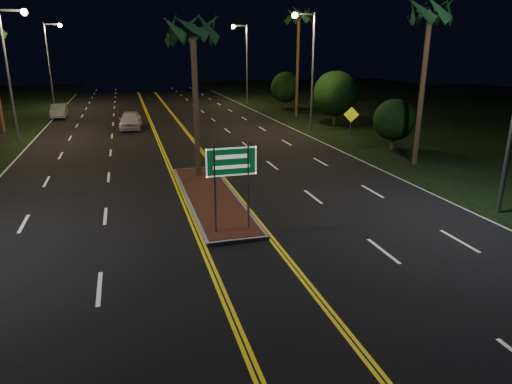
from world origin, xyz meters
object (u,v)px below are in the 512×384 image
object	(u,v)px
shrub_mid	(335,93)
car_near	(130,119)
streetlight_right_mid	(309,58)
car_far	(59,110)
streetlight_left_mid	(12,60)
palm_right_far	(299,17)
highway_sign	(231,170)
shrub_far	(286,87)
median_island	(211,197)
palm_median	(193,29)
warning_sign	(351,120)
shrub_near	(394,120)
palm_right_near	(431,13)
streetlight_left_far	(51,55)
streetlight_right_far	(244,55)

from	to	relation	value
shrub_mid	car_near	xyz separation A→B (m)	(-17.01, 3.05, -1.88)
streetlight_right_mid	car_far	xyz separation A→B (m)	(-20.11, 13.55, -4.92)
streetlight_left_mid	palm_right_far	world-z (taller)	palm_right_far
highway_sign	shrub_far	xyz separation A→B (m)	(13.80, 33.20, -0.07)
median_island	streetlight_left_mid	bearing A→B (deg)	121.98
car_near	streetlight_left_mid	bearing A→B (deg)	-153.22
palm_median	car_far	size ratio (longest dim) A/B	1.88
palm_right_far	streetlight_right_mid	bearing A→B (deg)	-105.29
palm_right_far	highway_sign	bearing A→B (deg)	-115.20
median_island	streetlight_right_mid	size ratio (longest dim) A/B	1.14
median_island	highway_sign	bearing A→B (deg)	-90.00
median_island	streetlight_right_mid	world-z (taller)	streetlight_right_mid
highway_sign	palm_median	distance (m)	9.11
shrub_far	warning_sign	world-z (taller)	shrub_far
car_far	palm_median	bearing A→B (deg)	-70.35
shrub_near	warning_sign	xyz separation A→B (m)	(-1.74, 2.65, -0.29)
streetlight_right_mid	palm_right_near	distance (m)	12.41
highway_sign	streetlight_left_far	world-z (taller)	streetlight_left_far
streetlight_left_far	car_near	size ratio (longest dim) A/B	1.78
streetlight_left_far	car_far	xyz separation A→B (m)	(1.11, -8.45, -4.92)
palm_median	shrub_near	bearing A→B (deg)	14.53
streetlight_right_mid	warning_sign	xyz separation A→B (m)	(1.15, -5.35, -4.00)
palm_median	car_far	distance (m)	27.58
streetlight_right_far	car_far	size ratio (longest dim) A/B	2.04
streetlight_left_mid	streetlight_right_far	bearing A→B (deg)	40.30
palm_right_far	warning_sign	xyz separation A→B (m)	(-1.04, -13.35, -7.49)
car_far	shrub_near	bearing A→B (deg)	-44.26
warning_sign	streetlight_right_mid	bearing A→B (deg)	124.39
median_island	streetlight_right_far	distance (m)	37.00
streetlight_left_far	streetlight_left_mid	bearing A→B (deg)	-90.00
median_island	warning_sign	distance (m)	15.30
shrub_near	shrub_far	size ratio (longest dim) A/B	0.83
palm_median	streetlight_right_far	bearing A→B (deg)	71.38
median_island	palm_median	world-z (taller)	palm_median
shrub_near	shrub_mid	xyz separation A→B (m)	(0.50, 10.00, 0.78)
car_far	median_island	bearing A→B (deg)	-72.72
streetlight_left_mid	palm_right_far	distance (m)	24.42
streetlight_right_far	palm_median	world-z (taller)	streetlight_right_far
shrub_far	car_far	size ratio (longest dim) A/B	0.90
palm_right_far	car_far	bearing A→B (deg)	166.01
warning_sign	shrub_mid	bearing A→B (deg)	95.33
palm_median	car_near	world-z (taller)	palm_median
shrub_near	warning_sign	bearing A→B (deg)	123.23
streetlight_left_mid	warning_sign	size ratio (longest dim) A/B	3.55
median_island	streetlight_left_far	distance (m)	38.89
highway_sign	shrub_mid	size ratio (longest dim) A/B	0.69
shrub_far	car_near	xyz separation A→B (m)	(-16.81, -8.95, -1.49)
palm_right_far	shrub_far	world-z (taller)	palm_right_far
streetlight_right_far	palm_right_far	world-z (taller)	palm_right_far
highway_sign	streetlight_right_mid	size ratio (longest dim) A/B	0.36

